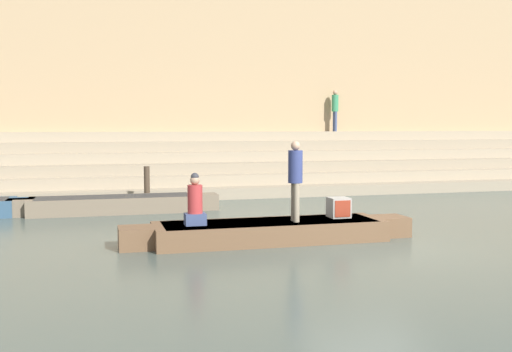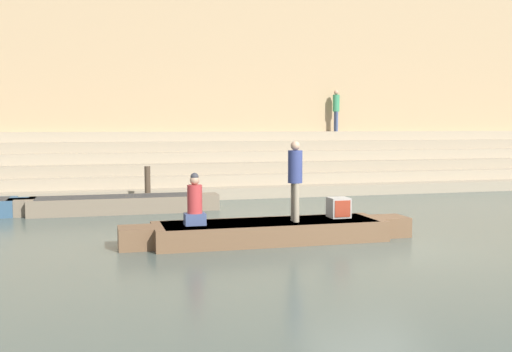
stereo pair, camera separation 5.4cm
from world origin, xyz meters
The scene contains 10 objects.
ground_plane centered at (0.00, 0.00, 0.00)m, with size 120.00×120.00×0.00m, color #47544C.
ghat_steps centered at (0.00, 11.64, 0.83)m, with size 36.00×4.67×2.30m.
back_wall centered at (0.00, 13.92, 4.58)m, with size 34.20×1.28×9.22m.
rowboat_main centered at (-1.83, 1.12, 0.24)m, with size 6.49×1.51×0.45m.
person_standing centered at (-1.30, 0.98, 1.47)m, with size 0.31×0.31×1.76m.
person_rowing centered at (-3.49, 1.08, 0.90)m, with size 0.44×0.34×1.10m.
tv_set centered at (-0.15, 1.28, 0.67)m, with size 0.45×0.46×0.45m.
moored_boat_shore centered at (-5.01, 6.55, 0.25)m, with size 6.13×1.26×0.47m.
mooring_post centered at (-3.96, 7.72, 0.63)m, with size 0.18×0.18×1.26m, color #473828.
person_on_steps centered at (4.54, 12.93, 3.34)m, with size 0.29×0.29×1.77m.
Camera 1 is at (-5.47, -11.31, 2.53)m, focal length 42.00 mm.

